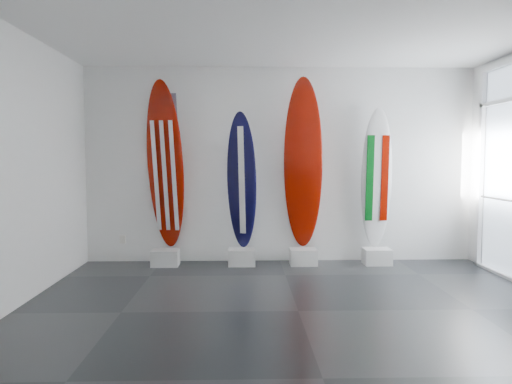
{
  "coord_description": "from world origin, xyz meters",
  "views": [
    {
      "loc": [
        -0.58,
        -4.89,
        1.6
      ],
      "look_at": [
        -0.41,
        1.4,
        1.16
      ],
      "focal_mm": 33.45,
      "sensor_mm": 36.0,
      "label": 1
    }
  ],
  "objects_px": {
    "surfboard_swiss": "(303,164)",
    "surfboard_navy": "(242,181)",
    "surfboard_usa": "(165,166)",
    "surfboard_italy": "(377,178)"
  },
  "relations": [
    {
      "from": "surfboard_swiss",
      "to": "surfboard_italy",
      "type": "relative_size",
      "value": 1.21
    },
    {
      "from": "surfboard_usa",
      "to": "surfboard_swiss",
      "type": "relative_size",
      "value": 0.98
    },
    {
      "from": "surfboard_usa",
      "to": "surfboard_swiss",
      "type": "height_order",
      "value": "surfboard_swiss"
    },
    {
      "from": "surfboard_navy",
      "to": "surfboard_swiss",
      "type": "height_order",
      "value": "surfboard_swiss"
    },
    {
      "from": "surfboard_navy",
      "to": "surfboard_swiss",
      "type": "xyz_separation_m",
      "value": [
        0.93,
        0.0,
        0.25
      ]
    },
    {
      "from": "surfboard_navy",
      "to": "surfboard_italy",
      "type": "xyz_separation_m",
      "value": [
        2.05,
        0.0,
        0.03
      ]
    },
    {
      "from": "surfboard_swiss",
      "to": "surfboard_navy",
      "type": "bearing_deg",
      "value": -170.94
    },
    {
      "from": "surfboard_usa",
      "to": "surfboard_italy",
      "type": "relative_size",
      "value": 1.19
    },
    {
      "from": "surfboard_italy",
      "to": "surfboard_swiss",
      "type": "bearing_deg",
      "value": 177.06
    },
    {
      "from": "surfboard_navy",
      "to": "surfboard_italy",
      "type": "relative_size",
      "value": 0.97
    }
  ]
}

